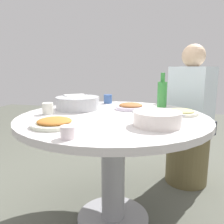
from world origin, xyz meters
TOP-DOWN VIEW (x-y plane):
  - ground at (0.00, 0.00)m, footprint 8.00×8.00m
  - round_dining_table at (0.00, 0.00)m, footprint 1.16×1.16m
  - rice_bowl at (-0.30, 0.14)m, footprint 0.30×0.30m
  - soup_bowl at (0.28, -0.19)m, footprint 0.27×0.24m
  - dish_stirfry at (0.07, 0.24)m, footprint 0.22×0.22m
  - dish_noodles at (0.41, 0.15)m, footprint 0.21×0.21m
  - dish_tofu_braise at (-0.22, -0.33)m, footprint 0.23×0.23m
  - green_bottle at (0.27, 0.38)m, footprint 0.07×0.07m
  - tea_cup_near at (-0.16, 0.45)m, footprint 0.07×0.07m
  - tea_cup_far at (-0.41, -0.07)m, footprint 0.07×0.07m
  - tea_cup_side at (-0.06, -0.49)m, footprint 0.07×0.07m
  - stool_for_diner_left at (0.50, 0.69)m, footprint 0.36×0.36m
  - diner_left at (0.50, 0.69)m, footprint 0.46×0.46m

SIDE VIEW (x-z plane):
  - ground at x=0.00m, z-range 0.00..0.00m
  - stool_for_diner_left at x=0.50m, z-range 0.00..0.44m
  - round_dining_table at x=0.00m, z-range 0.20..0.93m
  - dish_noodles at x=0.41m, z-range 0.72..0.75m
  - dish_tofu_braise at x=-0.22m, z-range 0.72..0.76m
  - dish_stirfry at x=0.07m, z-range 0.72..0.76m
  - tea_cup_side at x=-0.06m, z-range 0.72..0.78m
  - soup_bowl at x=0.28m, z-range 0.72..0.79m
  - diner_left at x=0.50m, z-range 0.38..1.14m
  - tea_cup_far at x=-0.41m, z-range 0.72..0.79m
  - tea_cup_near at x=-0.16m, z-range 0.72..0.79m
  - rice_bowl at x=-0.30m, z-range 0.72..0.82m
  - green_bottle at x=0.27m, z-range 0.70..0.95m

